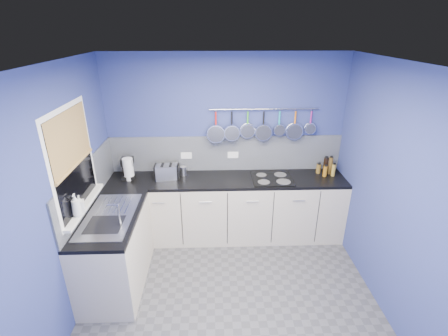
{
  "coord_description": "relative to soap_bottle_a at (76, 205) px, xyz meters",
  "views": [
    {
      "loc": [
        -0.17,
        -2.75,
        2.78
      ],
      "look_at": [
        -0.05,
        0.75,
        1.25
      ],
      "focal_mm": 26.11,
      "sensor_mm": 36.0,
      "label": 1
    }
  ],
  "objects": [
    {
      "name": "bamboo_blind",
      "position": [
        -0.03,
        0.23,
        0.61
      ],
      "size": [
        0.01,
        0.9,
        0.55
      ],
      "primitive_type": "cube",
      "color": "olive",
      "rests_on": "wall_left"
    },
    {
      "name": "condiment_4",
      "position": [
        2.87,
        1.15,
        -0.2
      ],
      "size": [
        0.06,
        0.06,
        0.15
      ],
      "primitive_type": "cylinder",
      "color": "#8C5914",
      "rests_on": "worktop_back"
    },
    {
      "name": "pan_0",
      "position": [
        1.4,
        1.37,
        0.39
      ],
      "size": [
        0.25,
        0.1,
        0.44
      ],
      "primitive_type": null,
      "color": "silver",
      "rests_on": "pot_rail"
    },
    {
      "name": "floor",
      "position": [
        1.53,
        -0.07,
        -1.18
      ],
      "size": [
        3.2,
        3.0,
        0.02
      ],
      "primitive_type": "cube",
      "color": "#47474C",
      "rests_on": "ground"
    },
    {
      "name": "condiment_1",
      "position": [
        2.9,
        1.24,
        -0.15
      ],
      "size": [
        0.07,
        0.07,
        0.23
      ],
      "primitive_type": "cylinder",
      "color": "black",
      "rests_on": "worktop_back"
    },
    {
      "name": "soap_bottle_a",
      "position": [
        0.0,
        0.0,
        0.0
      ],
      "size": [
        0.1,
        0.1,
        0.24
      ],
      "primitive_type": "imported",
      "rotation": [
        0.0,
        0.0,
        0.12
      ],
      "color": "white",
      "rests_on": "window_sill"
    },
    {
      "name": "worktop_back",
      "position": [
        1.53,
        1.13,
        -0.29
      ],
      "size": [
        3.2,
        0.6,
        0.04
      ],
      "primitive_type": "cube",
      "color": "black",
      "rests_on": "cabinet_run_back"
    },
    {
      "name": "soap_bottle_b",
      "position": [
        0.0,
        0.09,
        -0.03
      ],
      "size": [
        0.1,
        0.1,
        0.17
      ],
      "primitive_type": "imported",
      "rotation": [
        0.0,
        0.0,
        0.27
      ],
      "color": "white",
      "rests_on": "window_sill"
    },
    {
      "name": "coffee_maker",
      "position": [
        0.22,
        1.17,
        -0.13
      ],
      "size": [
        0.17,
        0.19,
        0.29
      ],
      "primitive_type": null,
      "rotation": [
        0.0,
        0.0,
        0.07
      ],
      "color": "black",
      "rests_on": "worktop_back"
    },
    {
      "name": "wall_back",
      "position": [
        1.53,
        1.44,
        0.08
      ],
      "size": [
        3.2,
        0.02,
        2.5
      ],
      "primitive_type": "cube",
      "color": "navy",
      "rests_on": "ground"
    },
    {
      "name": "wall_right",
      "position": [
        3.14,
        -0.07,
        0.08
      ],
      "size": [
        0.02,
        3.0,
        2.5
      ],
      "primitive_type": "cube",
      "color": "navy",
      "rests_on": "ground"
    },
    {
      "name": "sink_unit",
      "position": [
        0.23,
        0.23,
        -0.27
      ],
      "size": [
        0.5,
        0.95,
        0.01
      ],
      "primitive_type": "cube",
      "color": "silver",
      "rests_on": "worktop_left"
    },
    {
      "name": "pan_6",
      "position": [
        2.67,
        1.37,
        0.44
      ],
      "size": [
        0.15,
        0.05,
        0.34
      ],
      "primitive_type": null,
      "color": "silver",
      "rests_on": "pot_rail"
    },
    {
      "name": "pan_2",
      "position": [
        1.82,
        1.37,
        0.41
      ],
      "size": [
        0.2,
        0.05,
        0.39
      ],
      "primitive_type": null,
      "color": "silver",
      "rests_on": "pot_rail"
    },
    {
      "name": "pan_4",
      "position": [
        2.24,
        1.37,
        0.43
      ],
      "size": [
        0.16,
        0.09,
        0.35
      ],
      "primitive_type": null,
      "color": "silver",
      "rests_on": "pot_rail"
    },
    {
      "name": "window_glass",
      "position": [
        -0.04,
        0.23,
        0.38
      ],
      "size": [
        0.01,
        0.9,
        1.0
      ],
      "primitive_type": "cube",
      "color": "black",
      "rests_on": "wall_left"
    },
    {
      "name": "pan_5",
      "position": [
        2.45,
        1.37,
        0.4
      ],
      "size": [
        0.23,
        0.06,
        0.42
      ],
      "primitive_type": null,
      "color": "silver",
      "rests_on": "pot_rail"
    },
    {
      "name": "wall_left",
      "position": [
        -0.08,
        -0.07,
        0.08
      ],
      "size": [
        0.02,
        3.0,
        2.5
      ],
      "primitive_type": "cube",
      "color": "navy",
      "rests_on": "ground"
    },
    {
      "name": "window_frame",
      "position": [
        -0.05,
        0.23,
        0.38
      ],
      "size": [
        0.01,
        1.0,
        1.1
      ],
      "primitive_type": "cube",
      "color": "white",
      "rests_on": "wall_left"
    },
    {
      "name": "wall_front",
      "position": [
        1.53,
        -1.58,
        0.08
      ],
      "size": [
        3.2,
        0.02,
        2.5
      ],
      "primitive_type": "cube",
      "color": "navy",
      "rests_on": "ground"
    },
    {
      "name": "socket_left",
      "position": [
        0.98,
        1.4,
        -0.04
      ],
      "size": [
        0.15,
        0.01,
        0.09
      ],
      "primitive_type": "cube",
      "color": "white",
      "rests_on": "backsplash_back"
    },
    {
      "name": "pan_3",
      "position": [
        2.03,
        1.37,
        0.4
      ],
      "size": [
        0.23,
        0.08,
        0.42
      ],
      "primitive_type": null,
      "color": "silver",
      "rests_on": "pot_rail"
    },
    {
      "name": "backsplash_left",
      "position": [
        -0.06,
        0.53,
        -0.02
      ],
      "size": [
        0.02,
        1.8,
        0.5
      ],
      "primitive_type": "cube",
      "color": "gray",
      "rests_on": "wall_left"
    },
    {
      "name": "condiment_0",
      "position": [
        2.96,
        1.23,
        -0.15
      ],
      "size": [
        0.06,
        0.06,
        0.24
      ],
      "primitive_type": "cylinder",
      "color": "brown",
      "rests_on": "worktop_back"
    },
    {
      "name": "hob",
      "position": [
        2.14,
        1.08,
        -0.26
      ],
      "size": [
        0.54,
        0.47,
        0.01
      ],
      "primitive_type": "cube",
      "color": "black",
      "rests_on": "worktop_back"
    },
    {
      "name": "cabinet_run_left",
      "position": [
        0.23,
        0.23,
        -0.74
      ],
      "size": [
        0.6,
        1.2,
        0.86
      ],
      "primitive_type": "cube",
      "color": "beige",
      "rests_on": "ground"
    },
    {
      "name": "paper_towel",
      "position": [
        0.23,
        1.14,
        -0.12
      ],
      "size": [
        0.17,
        0.17,
        0.3
      ],
      "primitive_type": "cylinder",
      "rotation": [
        0.0,
        0.0,
        -0.32
      ],
      "color": "white",
      "rests_on": "worktop_back"
    },
    {
      "name": "condiment_3",
      "position": [
        2.99,
        1.16,
        -0.19
      ],
      "size": [
        0.05,
        0.05,
        0.17
      ],
      "primitive_type": "cylinder",
      "color": "olive",
      "rests_on": "worktop_back"
    },
    {
      "name": "toaster",
      "position": [
        0.74,
        1.15,
        -0.17
      ],
      "size": [
        0.32,
        0.21,
        0.19
      ],
      "primitive_type": "cube",
      "rotation": [
        0.0,
        0.0,
        0.15
      ],
      "color": "silver",
      "rests_on": "worktop_back"
    },
    {
      "name": "backsplash_back",
      "position": [
        1.53,
        1.41,
        -0.02
      ],
      "size": [
        3.2,
        0.02,
        0.5
      ],
      "primitive_type": "cube",
      "color": "gray",
      "rests_on": "wall_back"
    },
    {
      "name": "socket_right",
      "position": [
        1.63,
        1.4,
        -0.04
      ],
      "size": [
        0.15,
        0.01,
        0.09
      ],
      "primitive_type": "cube",
      "color": "white",
      "rests_on": "backsplash_back"
    },
    {
      "name": "pot_rail",
      "position": [
        2.03,
        1.38,
        0.61
      ],
      "size": [
        1.45,
        0.02,
        0.02
      ],
      "primitive_type": "cylinder",
      "rotation": [
        0.0,
        1.57,
        0.0
      ],
      "color": "silver",
      "rests_on": "wall_back"
    },
    {
      "name": "condiment_2",
      "position": [
        2.81,
        1.26,
        -0.2
      ],
      "size": [
        0.06,
        0.06,
        0.13
      ],
      "primitive_type": "cylinder",
      "color": "brown",
      "rests_on": "worktop_back"
    },
    {
      "name": "ceiling",
      "position": [
        1.53,
        -0.07,
        1.34
      ],
      "size": [
        3.2,
        3.0,
        0.02
      ],
      "primitive_type": "cube",
      "color": "white",
      "rests_on": "ground"
    },
    {
      "name": "window_sill",
      "position": [
        -0.02,
        0.23,
        -0.13
      ],
      "size": [
        0.1,
        0.98,
        0.03
      ],
      "primitive_type": "cube",
      "color": "white",
      "rests_on": "wall_left"
    },
    {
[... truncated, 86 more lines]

